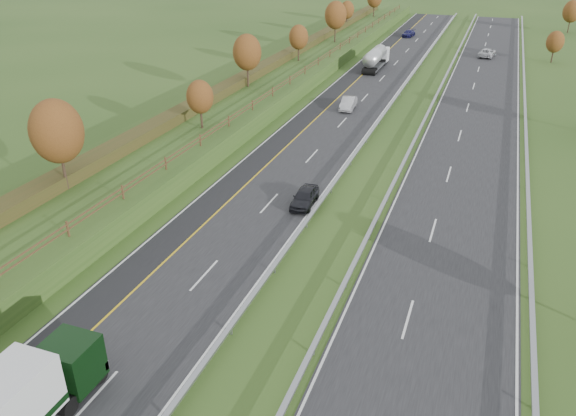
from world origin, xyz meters
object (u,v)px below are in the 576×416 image
at_px(road_tanker, 376,58).
at_px(car_small_far, 409,33).
at_px(car_dark_near, 305,197).
at_px(car_oncoming, 487,53).
at_px(car_silver_mid, 348,103).

xyz_separation_m(road_tanker, car_small_far, (0.17, 33.00, -1.13)).
height_order(car_dark_near, car_oncoming, car_oncoming).
distance_m(car_silver_mid, car_oncoming, 43.94).
xyz_separation_m(road_tanker, car_oncoming, (17.26, 16.40, -1.06)).
height_order(car_silver_mid, car_oncoming, car_silver_mid).
xyz_separation_m(road_tanker, car_silver_mid, (1.71, -24.70, -1.04)).
relative_size(car_silver_mid, car_small_far, 0.99).
bearing_deg(car_oncoming, road_tanker, 50.36).
xyz_separation_m(car_dark_near, car_silver_mid, (-3.79, 29.06, 0.03)).
distance_m(car_dark_near, car_oncoming, 71.14).
relative_size(road_tanker, car_silver_mid, 2.38).
xyz_separation_m(road_tanker, car_dark_near, (5.50, -53.76, -1.07)).
height_order(car_dark_near, car_silver_mid, car_silver_mid).
bearing_deg(car_dark_near, car_silver_mid, 94.87).
bearing_deg(car_small_far, car_silver_mid, -80.83).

